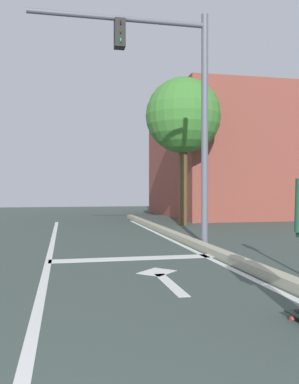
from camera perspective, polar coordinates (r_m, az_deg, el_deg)
name	(u,v)px	position (r m, az deg, el deg)	size (l,w,h in m)	color
lane_line_center	(46,272)	(6.88, -14.32, -10.78)	(0.12, 20.00, 0.01)	silver
lane_line_curbside	(222,264)	(7.40, 10.21, -9.98)	(0.12, 20.00, 0.01)	silver
stop_bar	(133,258)	(7.90, -2.27, -9.31)	(3.18, 0.40, 0.01)	silver
lane_arrow_stem	(170,284)	(5.85, 2.96, -12.78)	(0.16, 1.40, 0.01)	silver
lane_arrow_head	(157,272)	(6.65, 1.05, -11.15)	(0.56, 0.44, 0.01)	silver
curb_strip	(236,260)	(7.48, 12.00, -9.34)	(0.24, 24.00, 0.14)	#A6A58B
traffic_signal_mast	(170,87)	(9.78, 2.87, 14.52)	(4.15, 0.34, 5.48)	#585B68
roadside_tree	(183,117)	(15.18, 4.76, 10.51)	(2.76, 2.76, 5.41)	#513B22
building_block	(243,158)	(21.26, 12.95, 4.74)	(8.03, 8.25, 5.87)	brown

